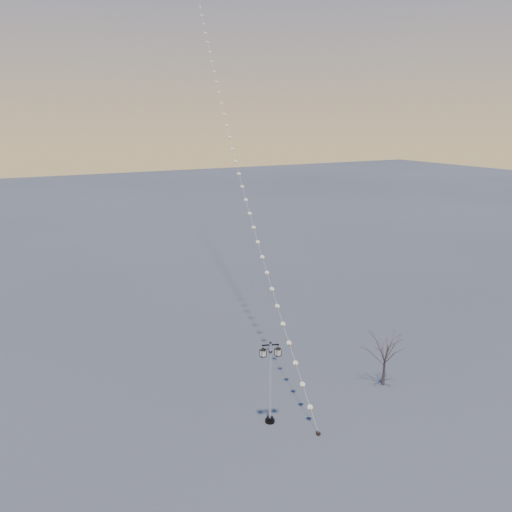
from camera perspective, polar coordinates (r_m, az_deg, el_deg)
ground at (r=31.13m, az=5.21°, el=-18.49°), size 300.00×300.00×0.00m
street_lamp at (r=30.04m, az=1.59°, el=-13.49°), size 1.24×0.74×5.10m
bare_tree at (r=35.13m, az=14.21°, el=-10.35°), size 2.07×2.07×3.43m
kite_train at (r=49.58m, az=-2.84°, el=15.66°), size 13.47×49.10×35.66m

